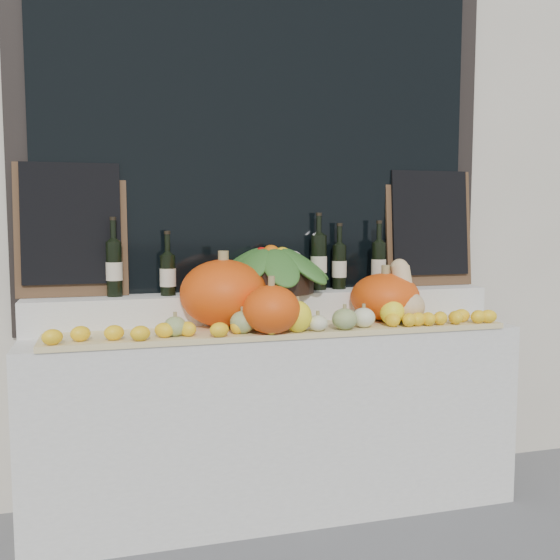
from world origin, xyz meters
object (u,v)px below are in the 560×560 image
(pumpkin_right, at_px, (385,297))
(wine_bottle_tall, at_px, (319,262))
(pumpkin_left, at_px, (224,293))
(produce_bowl, at_px, (271,269))
(butternut_squash, at_px, (405,297))

(pumpkin_right, distance_m, wine_bottle_tall, 0.38)
(pumpkin_left, bearing_deg, pumpkin_right, -2.59)
(pumpkin_right, bearing_deg, wine_bottle_tall, 140.07)
(pumpkin_left, xyz_separation_m, wine_bottle_tall, (0.53, 0.19, 0.12))
(pumpkin_right, relative_size, produce_bowl, 0.52)
(pumpkin_right, bearing_deg, pumpkin_left, 177.41)
(pumpkin_left, height_order, pumpkin_right, pumpkin_left)
(wine_bottle_tall, bearing_deg, produce_bowl, -170.60)
(pumpkin_left, relative_size, pumpkin_right, 1.20)
(pumpkin_left, distance_m, produce_bowl, 0.32)
(pumpkin_left, xyz_separation_m, produce_bowl, (0.27, 0.14, 0.10))
(pumpkin_right, relative_size, wine_bottle_tall, 0.86)
(pumpkin_left, distance_m, butternut_squash, 0.88)
(pumpkin_left, bearing_deg, wine_bottle_tall, 19.58)
(pumpkin_right, xyz_separation_m, butternut_squash, (0.07, -0.07, 0.00))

